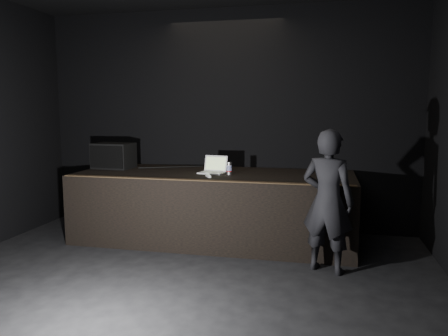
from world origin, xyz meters
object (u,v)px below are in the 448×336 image
beer_can (229,168)px  person (328,201)px  laptop (213,169)px  stage_riser (214,206)px  stage_monitor (113,156)px

beer_can → person: person is taller
laptop → stage_riser: bearing=-14.2°
stage_riser → beer_can: (0.25, -0.13, 0.59)m
stage_riser → beer_can: size_ratio=21.97×
person → laptop: bearing=-10.5°
stage_riser → stage_monitor: bearing=175.0°
laptop → person: person is taller
stage_monitor → laptop: size_ratio=1.54×
stage_riser → stage_monitor: size_ratio=6.43×
laptop → person: 1.90m
beer_can → laptop: bearing=153.5°
stage_monitor → laptop: (1.66, -0.14, -0.13)m
laptop → person: (1.63, -0.96, -0.21)m
beer_can → stage_riser: bearing=153.4°
stage_riser → laptop: 0.56m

